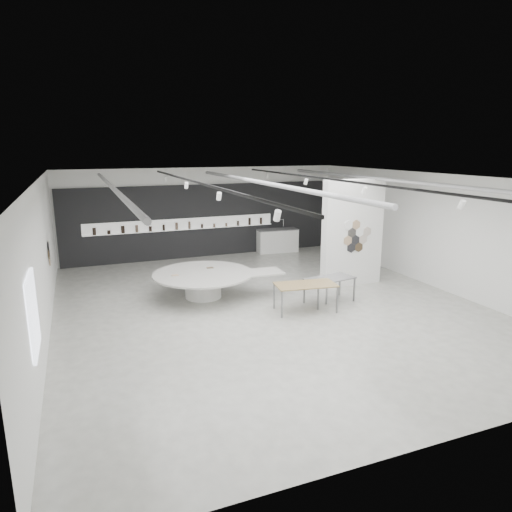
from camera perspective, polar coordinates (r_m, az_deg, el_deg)
name	(u,v)px	position (r m, az deg, el deg)	size (l,w,h in m)	color
room	(266,238)	(13.14, 1.25, 2.24)	(12.02, 14.02, 3.82)	#B2B2A8
back_wall_display	(203,221)	(19.71, -6.58, 4.36)	(11.80, 0.27, 3.10)	black
partition_column	(353,233)	(15.74, 11.97, 2.81)	(2.20, 0.38, 3.60)	white
display_island	(205,281)	(14.45, -6.35, -3.14)	(4.09, 3.29, 0.80)	white
sample_table_wood	(306,286)	(13.16, 6.21, -3.75)	(1.83, 1.09, 0.81)	olive
sample_table_stone	(330,280)	(14.01, 9.21, -2.98)	(1.60, 0.99, 0.77)	slate
kitchen_counter	(277,240)	(20.60, 2.69, 1.95)	(1.90, 0.87, 1.45)	white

